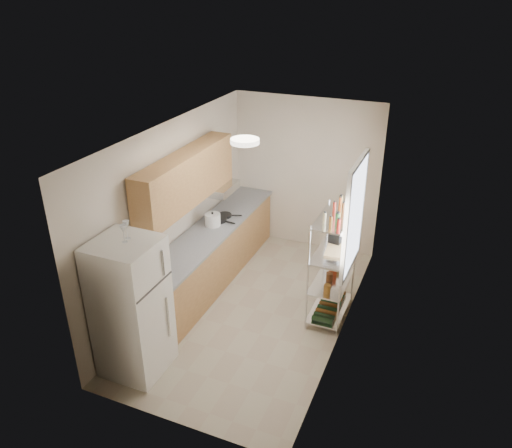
{
  "coord_description": "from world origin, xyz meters",
  "views": [
    {
      "loc": [
        2.27,
        -5.41,
        4.25
      ],
      "look_at": [
        -0.09,
        0.25,
        1.23
      ],
      "focal_mm": 35.0,
      "sensor_mm": 36.0,
      "label": 1
    }
  ],
  "objects": [
    {
      "name": "frying_pan_small",
      "position": [
        -0.9,
        0.93,
        0.92
      ],
      "size": [
        0.27,
        0.27,
        0.04
      ],
      "primitive_type": "cylinder",
      "rotation": [
        0.0,
        0.0,
        0.34
      ],
      "color": "black",
      "rests_on": "counter_run"
    },
    {
      "name": "bakers_rack",
      "position": [
        1.0,
        0.3,
        1.11
      ],
      "size": [
        0.45,
        0.9,
        1.73
      ],
      "color": "silver",
      "rests_on": "ground"
    },
    {
      "name": "wine_glass_a",
      "position": [
        -0.85,
        -1.6,
        1.82
      ],
      "size": [
        0.07,
        0.07,
        0.21
      ],
      "primitive_type": null,
      "color": "silver",
      "rests_on": "refrigerator"
    },
    {
      "name": "refrigerator",
      "position": [
        -0.87,
        -1.61,
        0.86
      ],
      "size": [
        0.7,
        0.7,
        1.71
      ],
      "primitive_type": "cube",
      "color": "white",
      "rests_on": "ground"
    },
    {
      "name": "range_hood",
      "position": [
        -1.0,
        0.9,
        1.39
      ],
      "size": [
        0.5,
        0.6,
        0.12
      ],
      "primitive_type": "cube",
      "color": "#B7BABC",
      "rests_on": "room"
    },
    {
      "name": "room",
      "position": [
        0.0,
        0.0,
        1.3
      ],
      "size": [
        2.52,
        4.42,
        2.62
      ],
      "color": "#B2A991",
      "rests_on": "ground"
    },
    {
      "name": "storage_bag",
      "position": [
        0.97,
        0.5,
        0.65
      ],
      "size": [
        0.14,
        0.17,
        0.17
      ],
      "primitive_type": "cube",
      "rotation": [
        0.0,
        0.0,
        0.24
      ],
      "color": "#A13513",
      "rests_on": "bakers_rack"
    },
    {
      "name": "frying_pan_large",
      "position": [
        -0.94,
        0.75,
        0.92
      ],
      "size": [
        0.31,
        0.31,
        0.05
      ],
      "primitive_type": "cylinder",
      "rotation": [
        0.0,
        0.0,
        -0.11
      ],
      "color": "black",
      "rests_on": "counter_run"
    },
    {
      "name": "rice_cooker",
      "position": [
        -0.94,
        0.58,
        1.0
      ],
      "size": [
        0.24,
        0.24,
        0.19
      ],
      "primitive_type": "cylinder",
      "color": "white",
      "rests_on": "counter_run"
    },
    {
      "name": "wine_glass_b",
      "position": [
        -0.87,
        -1.52,
        1.82
      ],
      "size": [
        0.08,
        0.08,
        0.21
      ],
      "primitive_type": null,
      "color": "silver",
      "rests_on": "refrigerator"
    },
    {
      "name": "counter_run",
      "position": [
        -0.92,
        0.44,
        0.45
      ],
      "size": [
        0.63,
        3.51,
        0.9
      ],
      "color": "tan",
      "rests_on": "ground"
    },
    {
      "name": "cutting_board",
      "position": [
        1.06,
        0.32,
        1.02
      ],
      "size": [
        0.36,
        0.44,
        0.03
      ],
      "primitive_type": "cube",
      "rotation": [
        0.0,
        0.0,
        0.11
      ],
      "color": "tan",
      "rests_on": "bakers_rack"
    },
    {
      "name": "espresso_machine",
      "position": [
        0.98,
        0.57,
        1.15
      ],
      "size": [
        0.2,
        0.27,
        0.28
      ],
      "primitive_type": "cube",
      "rotation": [
        0.0,
        0.0,
        -0.17
      ],
      "color": "black",
      "rests_on": "bakers_rack"
    },
    {
      "name": "upper_cabinets",
      "position": [
        -1.05,
        0.1,
        1.81
      ],
      "size": [
        0.33,
        2.2,
        0.72
      ],
      "primitive_type": "cube",
      "color": "tan",
      "rests_on": "room"
    },
    {
      "name": "window",
      "position": [
        1.23,
        0.35,
        1.55
      ],
      "size": [
        0.06,
        1.0,
        1.46
      ],
      "primitive_type": "cube",
      "color": "white",
      "rests_on": "room"
    },
    {
      "name": "ceiling_dome",
      "position": [
        0.0,
        -0.3,
        2.57
      ],
      "size": [
        0.34,
        0.34,
        0.05
      ],
      "primitive_type": "cylinder",
      "color": "white",
      "rests_on": "room"
    }
  ]
}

